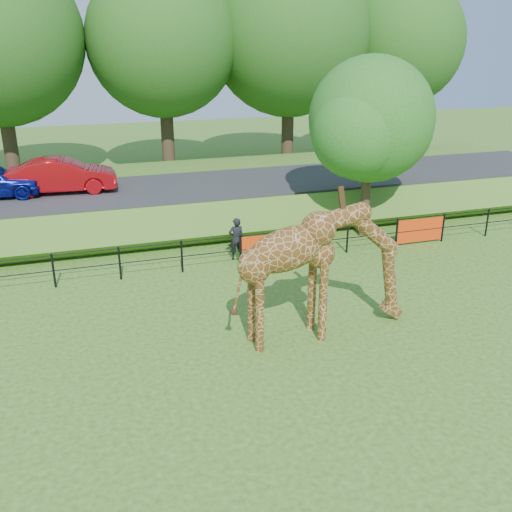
% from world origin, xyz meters
% --- Properties ---
extents(ground, '(90.00, 90.00, 0.00)m').
position_xyz_m(ground, '(0.00, 0.00, 0.00)').
color(ground, '#305C17').
rests_on(ground, ground).
extents(giraffe, '(4.89, 1.13, 3.47)m').
position_xyz_m(giraffe, '(2.66, 2.76, 1.73)').
color(giraffe, '#5E3613').
rests_on(giraffe, ground).
extents(perimeter_fence, '(28.07, 0.10, 1.10)m').
position_xyz_m(perimeter_fence, '(0.00, 8.00, 0.55)').
color(perimeter_fence, black).
rests_on(perimeter_fence, ground).
extents(embankment, '(40.00, 9.00, 1.30)m').
position_xyz_m(embankment, '(0.00, 15.50, 0.65)').
color(embankment, '#305C17').
rests_on(embankment, ground).
extents(road, '(40.00, 5.00, 0.12)m').
position_xyz_m(road, '(0.00, 14.00, 1.36)').
color(road, '#2B2B2D').
rests_on(road, embankment).
extents(car_red, '(4.30, 1.77, 1.39)m').
position_xyz_m(car_red, '(-3.53, 14.42, 2.11)').
color(car_red, '#B70D12').
rests_on(car_red, road).
extents(visitor, '(0.56, 0.39, 1.50)m').
position_xyz_m(visitor, '(2.04, 8.61, 0.75)').
color(visitor, black).
rests_on(visitor, ground).
extents(tree_east, '(5.40, 4.71, 6.76)m').
position_xyz_m(tree_east, '(7.60, 9.63, 4.28)').
color(tree_east, '#322316').
rests_on(tree_east, ground).
extents(bg_tree_line, '(37.30, 8.80, 11.82)m').
position_xyz_m(bg_tree_line, '(1.89, 22.00, 7.19)').
color(bg_tree_line, '#322316').
rests_on(bg_tree_line, ground).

